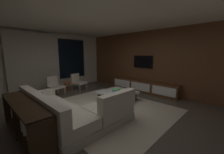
{
  "coord_description": "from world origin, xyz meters",
  "views": [
    {
      "loc": [
        -2.46,
        -3.05,
        1.68
      ],
      "look_at": [
        1.59,
        0.89,
        0.74
      ],
      "focal_mm": 21.79,
      "sensor_mm": 36.0,
      "label": 1
    }
  ],
  "objects_px": {
    "side_stool": "(67,84)",
    "mounted_tv": "(143,62)",
    "sectional_couch": "(70,112)",
    "accent_chair_by_curtain": "(54,85)",
    "coffee_table": "(117,96)",
    "book_stack_on_coffee_table": "(116,90)",
    "media_console": "(144,87)",
    "console_table_behind_couch": "(25,118)",
    "accent_chair_near_window": "(78,81)"
  },
  "relations": [
    {
      "from": "coffee_table",
      "to": "accent_chair_near_window",
      "type": "xyz_separation_m",
      "value": [
        -0.16,
        2.37,
        0.25
      ]
    },
    {
      "from": "accent_chair_by_curtain",
      "to": "console_table_behind_couch",
      "type": "height_order",
      "value": "accent_chair_by_curtain"
    },
    {
      "from": "accent_chair_near_window",
      "to": "sectional_couch",
      "type": "bearing_deg",
      "value": -125.31
    },
    {
      "from": "media_console",
      "to": "console_table_behind_couch",
      "type": "height_order",
      "value": "console_table_behind_couch"
    },
    {
      "from": "coffee_table",
      "to": "media_console",
      "type": "relative_size",
      "value": 0.37
    },
    {
      "from": "media_console",
      "to": "side_stool",
      "type": "bearing_deg",
      "value": 133.37
    },
    {
      "from": "accent_chair_by_curtain",
      "to": "media_console",
      "type": "bearing_deg",
      "value": -39.4
    },
    {
      "from": "console_table_behind_couch",
      "to": "side_stool",
      "type": "bearing_deg",
      "value": 48.74
    },
    {
      "from": "coffee_table",
      "to": "media_console",
      "type": "height_order",
      "value": "media_console"
    },
    {
      "from": "coffee_table",
      "to": "accent_chair_by_curtain",
      "type": "distance_m",
      "value": 2.69
    },
    {
      "from": "accent_chair_near_window",
      "to": "book_stack_on_coffee_table",
      "type": "bearing_deg",
      "value": -85.47
    },
    {
      "from": "sectional_couch",
      "to": "side_stool",
      "type": "height_order",
      "value": "sectional_couch"
    },
    {
      "from": "accent_chair_near_window",
      "to": "coffee_table",
      "type": "bearing_deg",
      "value": -86.26
    },
    {
      "from": "media_console",
      "to": "console_table_behind_couch",
      "type": "xyz_separation_m",
      "value": [
        -4.62,
        -0.05,
        0.17
      ]
    },
    {
      "from": "coffee_table",
      "to": "side_stool",
      "type": "bearing_deg",
      "value": 105.37
    },
    {
      "from": "coffee_table",
      "to": "book_stack_on_coffee_table",
      "type": "bearing_deg",
      "value": 73.12
    },
    {
      "from": "accent_chair_near_window",
      "to": "mounted_tv",
      "type": "bearing_deg",
      "value": -47.71
    },
    {
      "from": "coffee_table",
      "to": "side_stool",
      "type": "distance_m",
      "value": 2.54
    },
    {
      "from": "sectional_couch",
      "to": "console_table_behind_couch",
      "type": "distance_m",
      "value": 0.93
    },
    {
      "from": "book_stack_on_coffee_table",
      "to": "accent_chair_near_window",
      "type": "height_order",
      "value": "accent_chair_near_window"
    },
    {
      "from": "accent_chair_near_window",
      "to": "accent_chair_by_curtain",
      "type": "height_order",
      "value": "same"
    },
    {
      "from": "book_stack_on_coffee_table",
      "to": "console_table_behind_couch",
      "type": "height_order",
      "value": "console_table_behind_couch"
    },
    {
      "from": "sectional_couch",
      "to": "console_table_behind_couch",
      "type": "xyz_separation_m",
      "value": [
        -0.91,
        0.13,
        0.13
      ]
    },
    {
      "from": "book_stack_on_coffee_table",
      "to": "console_table_behind_couch",
      "type": "xyz_separation_m",
      "value": [
        -2.95,
        -0.2,
        0.02
      ]
    },
    {
      "from": "accent_chair_by_curtain",
      "to": "mounted_tv",
      "type": "xyz_separation_m",
      "value": [
        3.14,
        -2.23,
        0.92
      ]
    },
    {
      "from": "accent_chair_near_window",
      "to": "side_stool",
      "type": "relative_size",
      "value": 1.7
    },
    {
      "from": "sectional_couch",
      "to": "media_console",
      "type": "xyz_separation_m",
      "value": [
        3.71,
        0.18,
        -0.04
      ]
    },
    {
      "from": "media_console",
      "to": "coffee_table",
      "type": "bearing_deg",
      "value": 177.84
    },
    {
      "from": "accent_chair_near_window",
      "to": "console_table_behind_couch",
      "type": "distance_m",
      "value": 3.72
    },
    {
      "from": "sectional_couch",
      "to": "coffee_table",
      "type": "height_order",
      "value": "sectional_couch"
    },
    {
      "from": "accent_chair_near_window",
      "to": "side_stool",
      "type": "height_order",
      "value": "accent_chair_near_window"
    },
    {
      "from": "coffee_table",
      "to": "console_table_behind_couch",
      "type": "xyz_separation_m",
      "value": [
        -2.92,
        -0.12,
        0.23
      ]
    },
    {
      "from": "book_stack_on_coffee_table",
      "to": "accent_chair_by_curtain",
      "type": "distance_m",
      "value": 2.62
    },
    {
      "from": "book_stack_on_coffee_table",
      "to": "sectional_couch",
      "type": "bearing_deg",
      "value": -170.74
    },
    {
      "from": "side_stool",
      "to": "media_console",
      "type": "distance_m",
      "value": 3.45
    },
    {
      "from": "sectional_couch",
      "to": "accent_chair_by_curtain",
      "type": "xyz_separation_m",
      "value": [
        0.75,
        2.61,
        0.14
      ]
    },
    {
      "from": "accent_chair_by_curtain",
      "to": "media_console",
      "type": "height_order",
      "value": "accent_chair_by_curtain"
    },
    {
      "from": "side_stool",
      "to": "mounted_tv",
      "type": "xyz_separation_m",
      "value": [
        2.55,
        -2.31,
        0.98
      ]
    },
    {
      "from": "accent_chair_near_window",
      "to": "side_stool",
      "type": "xyz_separation_m",
      "value": [
        -0.52,
        0.07,
        -0.06
      ]
    },
    {
      "from": "side_stool",
      "to": "media_console",
      "type": "height_order",
      "value": "media_console"
    },
    {
      "from": "mounted_tv",
      "to": "coffee_table",
      "type": "bearing_deg",
      "value": -175.91
    },
    {
      "from": "book_stack_on_coffee_table",
      "to": "mounted_tv",
      "type": "relative_size",
      "value": 0.31
    },
    {
      "from": "accent_chair_by_curtain",
      "to": "accent_chair_near_window",
      "type": "bearing_deg",
      "value": 0.38
    },
    {
      "from": "side_stool",
      "to": "console_table_behind_couch",
      "type": "xyz_separation_m",
      "value": [
        -2.25,
        -2.56,
        0.04
      ]
    },
    {
      "from": "media_console",
      "to": "mounted_tv",
      "type": "xyz_separation_m",
      "value": [
        0.18,
        0.2,
        1.1
      ]
    },
    {
      "from": "coffee_table",
      "to": "book_stack_on_coffee_table",
      "type": "relative_size",
      "value": 3.85
    },
    {
      "from": "accent_chair_by_curtain",
      "to": "media_console",
      "type": "xyz_separation_m",
      "value": [
        2.96,
        -2.43,
        -0.18
      ]
    },
    {
      "from": "coffee_table",
      "to": "book_stack_on_coffee_table",
      "type": "distance_m",
      "value": 0.23
    },
    {
      "from": "book_stack_on_coffee_table",
      "to": "media_console",
      "type": "distance_m",
      "value": 1.69
    },
    {
      "from": "sectional_couch",
      "to": "media_console",
      "type": "height_order",
      "value": "sectional_couch"
    }
  ]
}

